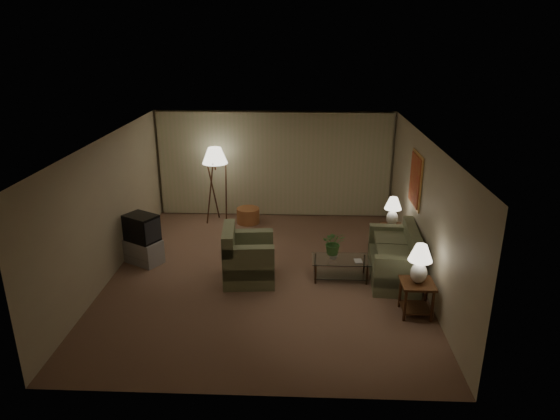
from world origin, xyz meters
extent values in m
plane|color=brown|center=(0.00, 0.00, 0.00)|extent=(7.00, 7.00, 0.00)
cube|color=#C4BA97|center=(0.00, 3.50, 1.35)|extent=(6.00, 0.04, 2.70)
cube|color=#C4BA97|center=(-3.00, 0.00, 1.35)|extent=(0.04, 7.00, 2.70)
cube|color=#C4BA97|center=(3.00, 0.00, 1.35)|extent=(0.04, 7.00, 2.70)
cube|color=white|center=(0.00, 0.00, 2.70)|extent=(6.00, 7.00, 0.04)
cube|color=beige|center=(0.00, 3.42, 1.35)|extent=(5.85, 0.12, 2.65)
cube|color=#DF9E4E|center=(2.98, 0.80, 1.75)|extent=(0.03, 0.90, 1.10)
cube|color=#B52421|center=(2.95, 0.80, 1.75)|extent=(0.02, 0.80, 1.00)
cube|color=#7A815A|center=(2.50, -0.01, 0.20)|extent=(1.85, 1.10, 0.40)
cube|color=#7A815A|center=(-0.30, -0.22, 0.22)|extent=(1.17, 1.13, 0.45)
cube|color=#33170E|center=(2.65, -1.36, 0.58)|extent=(0.55, 0.55, 0.04)
cube|color=#33170E|center=(2.65, -1.36, 0.12)|extent=(0.46, 0.46, 0.02)
cylinder|color=#33170E|center=(2.43, -1.58, 0.28)|extent=(0.05, 0.05, 0.56)
cylinder|color=#33170E|center=(2.43, -1.14, 0.28)|extent=(0.05, 0.05, 0.56)
cylinder|color=#33170E|center=(2.87, -1.58, 0.28)|extent=(0.05, 0.05, 0.56)
cylinder|color=#33170E|center=(2.87, -1.14, 0.28)|extent=(0.05, 0.05, 0.56)
cube|color=#33170E|center=(2.65, 1.24, 0.58)|extent=(0.47, 0.39, 0.04)
cube|color=#33170E|center=(2.65, 1.24, 0.12)|extent=(0.40, 0.33, 0.02)
cylinder|color=#33170E|center=(2.47, 1.09, 0.28)|extent=(0.05, 0.05, 0.56)
cylinder|color=#33170E|center=(2.47, 1.39, 0.28)|extent=(0.05, 0.05, 0.56)
cylinder|color=#33170E|center=(2.83, 1.09, 0.28)|extent=(0.05, 0.05, 0.56)
cylinder|color=#33170E|center=(2.83, 1.39, 0.28)|extent=(0.05, 0.05, 0.56)
ellipsoid|color=white|center=(2.65, -1.36, 0.77)|extent=(0.28, 0.28, 0.35)
cylinder|color=white|center=(2.65, -1.36, 0.99)|extent=(0.03, 0.03, 0.08)
cone|color=white|center=(2.65, -1.36, 1.15)|extent=(0.40, 0.40, 0.28)
ellipsoid|color=white|center=(2.65, 1.24, 0.76)|extent=(0.26, 0.26, 0.32)
cylinder|color=white|center=(2.65, 1.24, 0.96)|extent=(0.03, 0.03, 0.07)
cone|color=white|center=(2.65, 1.24, 1.10)|extent=(0.37, 0.37, 0.26)
cube|color=silver|center=(1.47, -0.11, 0.41)|extent=(1.11, 0.61, 0.02)
cube|color=silver|center=(1.47, -0.11, 0.10)|extent=(1.03, 0.53, 0.01)
cylinder|color=#3C2818|center=(0.98, -0.34, 0.20)|extent=(0.04, 0.04, 0.40)
cylinder|color=#3C2818|center=(0.98, 0.12, 0.20)|extent=(0.04, 0.04, 0.40)
cylinder|color=#3C2818|center=(1.96, -0.34, 0.20)|extent=(0.04, 0.04, 0.40)
cylinder|color=#3C2818|center=(1.96, 0.12, 0.20)|extent=(0.04, 0.04, 0.40)
cube|color=#959597|center=(-2.55, 0.43, 0.25)|extent=(1.13, 1.09, 0.50)
cube|color=black|center=(-2.55, 0.43, 0.77)|extent=(1.04, 1.01, 0.55)
cylinder|color=#33170E|center=(-1.41, 2.85, 1.49)|extent=(0.04, 0.04, 0.28)
cone|color=white|center=(-1.41, 2.85, 1.71)|extent=(0.62, 0.62, 0.39)
cylinder|color=#AF683B|center=(-0.63, 2.80, 0.19)|extent=(0.67, 0.67, 0.38)
imported|color=silver|center=(1.32, -0.11, 0.50)|extent=(0.21, 0.21, 0.17)
imported|color=#457E38|center=(1.32, -0.11, 0.82)|extent=(0.44, 0.39, 0.48)
imported|color=olive|center=(1.72, -0.21, 0.42)|extent=(0.17, 0.21, 0.02)
camera|label=1|loc=(0.67, -8.86, 4.56)|focal=32.00mm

